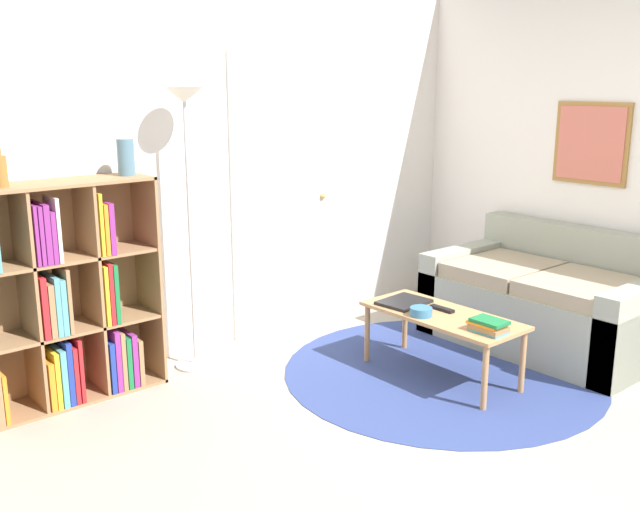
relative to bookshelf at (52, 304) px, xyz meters
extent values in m
plane|color=gray|center=(1.35, -2.26, -0.59)|extent=(14.00, 14.00, 0.00)
cube|color=silver|center=(1.35, 0.22, 0.71)|extent=(7.17, 0.05, 2.60)
cube|color=white|center=(1.81, 0.18, 0.41)|extent=(0.95, 0.02, 2.02)
sphere|color=tan|center=(2.14, 0.16, 0.37)|extent=(0.04, 0.04, 0.04)
cube|color=silver|center=(3.46, -1.04, 0.71)|extent=(0.05, 5.45, 2.60)
cube|color=olive|center=(3.43, -1.27, 0.79)|extent=(0.02, 0.56, 0.58)
cube|color=#C66656|center=(3.42, -1.27, 0.79)|extent=(0.01, 0.50, 0.52)
cylinder|color=navy|center=(2.02, -1.17, -0.59)|extent=(2.03, 2.03, 0.01)
cube|color=#936B47|center=(0.60, 0.00, 0.04)|extent=(0.02, 0.34, 1.28)
cube|color=#936B47|center=(0.05, 0.00, 0.67)|extent=(1.11, 0.34, 0.02)
cube|color=#936B47|center=(0.05, 0.00, -0.59)|extent=(1.11, 0.34, 0.02)
cube|color=#936B47|center=(0.05, 0.16, 0.04)|extent=(1.11, 0.02, 1.28)
cube|color=#936B47|center=(-0.13, 0.00, 0.04)|extent=(0.02, 0.32, 1.24)
cube|color=#936B47|center=(0.23, 0.00, 0.04)|extent=(0.02, 0.32, 1.24)
cube|color=#936B47|center=(0.05, 0.00, -0.16)|extent=(1.07, 0.32, 0.02)
cube|color=#936B47|center=(0.05, 0.00, 0.25)|extent=(1.07, 0.32, 0.02)
cube|color=orange|center=(-0.34, -0.04, -0.44)|extent=(0.02, 0.25, 0.28)
cube|color=orange|center=(-0.09, -0.06, -0.44)|extent=(0.03, 0.21, 0.28)
cube|color=gold|center=(-0.06, -0.04, -0.41)|extent=(0.03, 0.24, 0.33)
cube|color=teal|center=(-0.02, -0.04, -0.41)|extent=(0.03, 0.25, 0.34)
cube|color=navy|center=(0.01, -0.06, -0.39)|extent=(0.03, 0.20, 0.37)
cube|color=#B21E23|center=(0.05, -0.04, -0.41)|extent=(0.03, 0.25, 0.34)
cube|color=#B21E23|center=(0.08, -0.04, -0.39)|extent=(0.02, 0.25, 0.38)
cube|color=navy|center=(0.26, -0.05, -0.42)|extent=(0.03, 0.22, 0.31)
cube|color=#7F287A|center=(0.30, -0.06, -0.39)|extent=(0.03, 0.21, 0.38)
cube|color=olive|center=(0.33, -0.05, -0.40)|extent=(0.03, 0.23, 0.36)
cube|color=#196B38|center=(0.37, -0.03, -0.42)|extent=(0.03, 0.26, 0.32)
cube|color=#7F287A|center=(0.41, -0.06, -0.41)|extent=(0.03, 0.21, 0.33)
cube|color=olive|center=(0.44, -0.03, -0.43)|extent=(0.03, 0.26, 0.29)
cube|color=#B21E23|center=(-0.09, -0.06, 0.02)|extent=(0.03, 0.21, 0.35)
cube|color=olive|center=(-0.05, -0.05, 0.00)|extent=(0.03, 0.23, 0.30)
cube|color=teal|center=(-0.02, -0.04, 0.01)|extent=(0.03, 0.25, 0.34)
cube|color=teal|center=(0.01, -0.05, 0.01)|extent=(0.03, 0.22, 0.32)
cube|color=olive|center=(0.04, -0.05, 0.03)|extent=(0.02, 0.22, 0.37)
cube|color=gold|center=(0.26, -0.03, 0.02)|extent=(0.02, 0.26, 0.35)
cube|color=#B21E23|center=(0.29, -0.05, 0.03)|extent=(0.03, 0.23, 0.36)
cube|color=#196B38|center=(0.32, -0.03, 0.02)|extent=(0.03, 0.26, 0.35)
cube|color=#7F287A|center=(-0.10, -0.06, 0.42)|extent=(0.02, 0.21, 0.33)
cube|color=#7F287A|center=(-0.07, -0.03, 0.42)|extent=(0.02, 0.27, 0.32)
cube|color=#7F287A|center=(-0.04, -0.03, 0.42)|extent=(0.03, 0.26, 0.33)
cube|color=#7F287A|center=(-0.01, -0.04, 0.40)|extent=(0.03, 0.25, 0.29)
cube|color=silver|center=(0.02, -0.07, 0.44)|extent=(0.02, 0.19, 0.36)
cube|color=gold|center=(0.26, -0.07, 0.44)|extent=(0.02, 0.19, 0.36)
cube|color=orange|center=(0.29, -0.05, 0.41)|extent=(0.02, 0.22, 0.29)
cube|color=#7F287A|center=(0.32, -0.06, 0.41)|extent=(0.03, 0.20, 0.30)
cylinder|color=#B7B7BC|center=(0.88, -0.05, -0.59)|extent=(0.26, 0.26, 0.01)
cylinder|color=#B7B7BC|center=(0.88, -0.05, 0.30)|extent=(0.02, 0.02, 1.68)
cone|color=white|center=(0.88, -0.05, 1.14)|extent=(0.25, 0.25, 0.10)
cube|color=gray|center=(2.95, -1.29, -0.37)|extent=(0.93, 1.53, 0.45)
cube|color=gray|center=(3.34, -1.29, -0.19)|extent=(0.16, 1.53, 0.80)
cube|color=gray|center=(2.95, -1.98, -0.30)|extent=(0.93, 0.16, 0.59)
cube|color=gray|center=(2.95, -0.60, -0.30)|extent=(0.93, 0.16, 0.59)
cube|color=tan|center=(2.87, -1.59, -0.09)|extent=(0.73, 0.59, 0.10)
cube|color=tan|center=(2.87, -0.99, -0.09)|extent=(0.73, 0.59, 0.10)
cube|color=#AD7F51|center=(1.96, -1.19, -0.19)|extent=(0.44, 1.03, 0.02)
cylinder|color=#AD7F51|center=(1.78, -1.67, -0.40)|extent=(0.04, 0.04, 0.39)
cylinder|color=#AD7F51|center=(1.78, -0.72, -0.40)|extent=(0.04, 0.04, 0.39)
cylinder|color=#AD7F51|center=(2.15, -1.67, -0.40)|extent=(0.04, 0.04, 0.39)
cylinder|color=#AD7F51|center=(2.15, -0.72, -0.40)|extent=(0.04, 0.04, 0.39)
cube|color=black|center=(1.93, -0.90, -0.17)|extent=(0.33, 0.27, 0.02)
cylinder|color=teal|center=(1.83, -1.14, -0.15)|extent=(0.14, 0.14, 0.05)
cube|color=teal|center=(1.90, -1.59, -0.17)|extent=(0.14, 0.20, 0.01)
cube|color=olive|center=(1.90, -1.59, -0.15)|extent=(0.14, 0.20, 0.03)
cube|color=orange|center=(1.90, -1.57, -0.13)|extent=(0.14, 0.20, 0.01)
cube|color=#196B38|center=(1.91, -1.59, -0.11)|extent=(0.14, 0.20, 0.02)
cube|color=black|center=(2.01, -1.15, -0.17)|extent=(0.05, 0.17, 0.02)
cylinder|color=olive|center=(-0.21, -0.03, 0.77)|extent=(0.07, 0.07, 0.17)
cylinder|color=slate|center=(0.50, 0.00, 0.79)|extent=(0.10, 0.10, 0.21)
camera|label=1|loc=(-1.33, -3.90, 1.22)|focal=40.00mm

